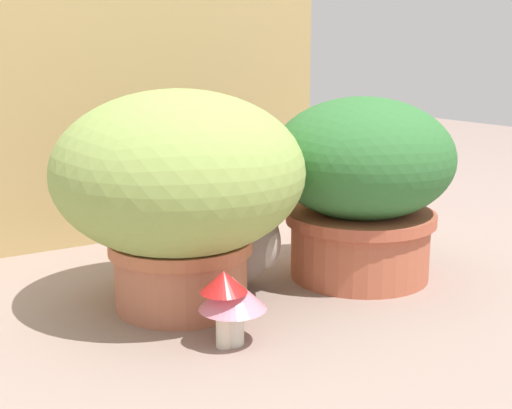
# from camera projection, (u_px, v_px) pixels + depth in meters

# --- Properties ---
(ground_plane) EXTENTS (6.00, 6.00, 0.00)m
(ground_plane) POSITION_uv_depth(u_px,v_px,m) (237.00, 301.00, 1.38)
(ground_plane) COLOR gray
(cardboard_backdrop) EXTENTS (1.11, 0.03, 0.71)m
(cardboard_backdrop) POSITION_uv_depth(u_px,v_px,m) (130.00, 100.00, 1.77)
(cardboard_backdrop) COLOR tan
(cardboard_backdrop) RESTS_ON ground
(grass_planter) EXTENTS (0.47, 0.47, 0.42)m
(grass_planter) POSITION_uv_depth(u_px,v_px,m) (179.00, 185.00, 1.31)
(grass_planter) COLOR #B76D4E
(grass_planter) RESTS_ON ground
(leafy_planter) EXTENTS (0.39, 0.39, 0.39)m
(leafy_planter) POSITION_uv_depth(u_px,v_px,m) (362.00, 182.00, 1.49)
(leafy_planter) COLOR #B65E42
(leafy_planter) RESTS_ON ground
(cat) EXTENTS (0.32, 0.32, 0.32)m
(cat) POSITION_uv_depth(u_px,v_px,m) (225.00, 231.00, 1.43)
(cat) COLOR slate
(cat) RESTS_ON ground
(mushroom_ornament_pink) EXTENTS (0.12, 0.12, 0.12)m
(mushroom_ornament_pink) POSITION_uv_depth(u_px,v_px,m) (233.00, 297.00, 1.17)
(mushroom_ornament_pink) COLOR silver
(mushroom_ornament_pink) RESTS_ON ground
(mushroom_ornament_red) EXTENTS (0.08, 0.08, 0.13)m
(mushroom_ornament_red) POSITION_uv_depth(u_px,v_px,m) (224.00, 291.00, 1.15)
(mushroom_ornament_red) COLOR beige
(mushroom_ornament_red) RESTS_ON ground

